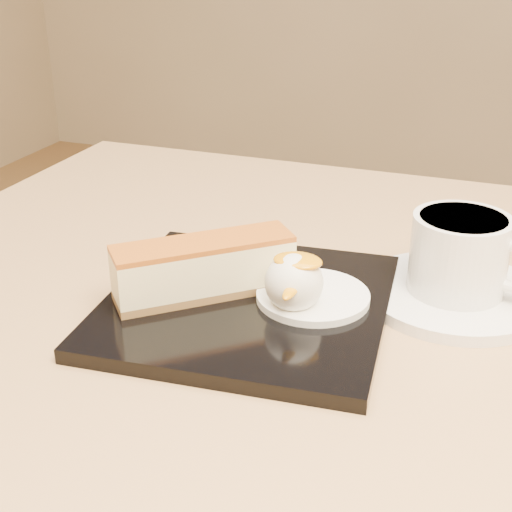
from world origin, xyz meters
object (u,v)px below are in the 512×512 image
at_px(saucer, 453,294).
at_px(coffee_cup, 461,253).
at_px(dessert_plate, 247,304).
at_px(ice_cream_scoop, 294,282).
at_px(cheesecake, 204,268).
at_px(table, 276,477).

height_order(saucer, coffee_cup, coffee_cup).
distance_m(dessert_plate, coffee_cup, 0.18).
distance_m(ice_cream_scoop, coffee_cup, 0.14).
height_order(cheesecake, saucer, cheesecake).
xyz_separation_m(ice_cream_scoop, saucer, (0.11, 0.08, -0.03)).
distance_m(dessert_plate, ice_cream_scoop, 0.05).
bearing_deg(cheesecake, dessert_plate, -33.08).
bearing_deg(cheesecake, table, -45.88).
xyz_separation_m(table, ice_cream_scoop, (0.01, 0.01, 0.19)).
xyz_separation_m(cheesecake, saucer, (0.19, 0.08, -0.03)).
height_order(cheesecake, coffee_cup, coffee_cup).
distance_m(table, saucer, 0.22).
height_order(table, dessert_plate, dessert_plate).
bearing_deg(ice_cream_scoop, cheesecake, 180.00).
xyz_separation_m(table, cheesecake, (-0.06, 0.01, 0.19)).
bearing_deg(coffee_cup, saucer, -180.00).
height_order(dessert_plate, coffee_cup, coffee_cup).
height_order(table, cheesecake, cheesecake).
xyz_separation_m(cheesecake, coffee_cup, (0.19, 0.08, 0.01)).
bearing_deg(dessert_plate, coffee_cup, 26.14).
relative_size(saucer, coffee_cup, 1.44).
bearing_deg(coffee_cup, table, -132.22).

